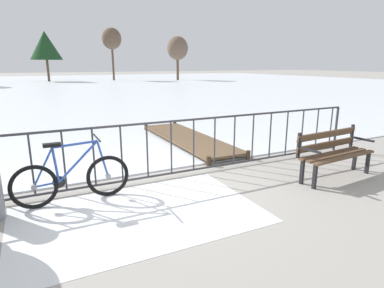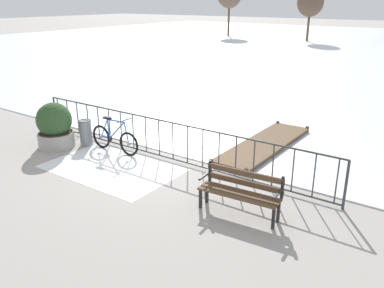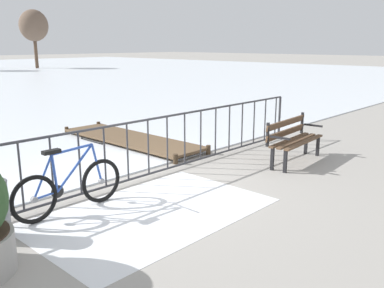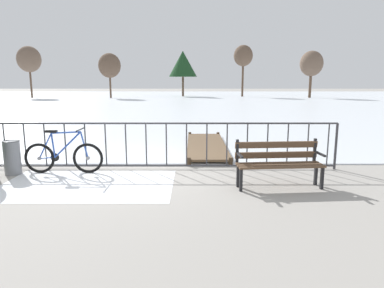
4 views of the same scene
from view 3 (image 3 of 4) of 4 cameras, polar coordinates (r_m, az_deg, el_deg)
The scene contains 7 objects.
ground_plane at distance 7.30m, azimuth -7.21°, elevation -5.05°, with size 160.00×160.00×0.00m, color #9E9991.
snow_patch at distance 5.98m, azimuth -5.45°, elevation -9.27°, with size 3.32×2.09×0.01m, color white.
railing_fence at distance 7.15m, azimuth -7.34°, elevation -0.79°, with size 9.06×0.06×1.07m.
bicycle_near_railing at distance 6.10m, azimuth -16.36°, elevation -5.64°, with size 1.71×0.52×0.97m.
park_bench at distance 8.53m, azimuth 13.55°, elevation 0.96°, with size 1.63×0.60×0.89m.
wooden_dock at distance 10.02m, azimuth -8.39°, elevation 0.75°, with size 1.10×4.13×0.20m.
tree_west_mid at distance 42.85m, azimuth -20.77°, elevation 14.83°, with size 2.62×2.62×5.37m.
Camera 3 is at (-4.40, -5.35, 2.32)m, focal length 39.13 mm.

